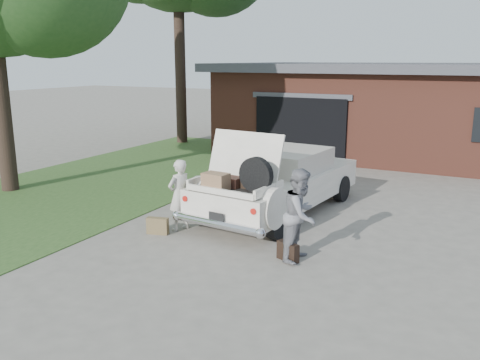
% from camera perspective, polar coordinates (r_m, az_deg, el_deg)
% --- Properties ---
extents(ground, '(90.00, 90.00, 0.00)m').
position_cam_1_polar(ground, '(9.91, -1.59, -6.92)').
color(ground, gray).
rests_on(ground, ground).
extents(grass_strip, '(6.00, 16.00, 0.02)m').
position_cam_1_polar(grass_strip, '(15.35, -14.33, 0.06)').
color(grass_strip, '#2D4C1E').
rests_on(grass_strip, ground).
extents(house, '(12.80, 7.80, 3.30)m').
position_cam_1_polar(house, '(20.00, 17.12, 7.74)').
color(house, brown).
rests_on(house, ground).
extents(sedan, '(2.42, 5.15, 2.02)m').
position_cam_1_polar(sedan, '(11.60, 4.36, -0.14)').
color(sedan, white).
rests_on(sedan, ground).
extents(woman_left, '(0.50, 0.62, 1.48)m').
position_cam_1_polar(woman_left, '(10.44, -6.81, -1.70)').
color(woman_left, beige).
rests_on(woman_left, ground).
extents(woman_right, '(0.64, 0.81, 1.64)m').
position_cam_1_polar(woman_right, '(8.86, 6.83, -3.91)').
color(woman_right, gray).
rests_on(woman_right, ground).
extents(suitcase_left, '(0.46, 0.24, 0.34)m').
position_cam_1_polar(suitcase_left, '(10.41, -9.24, -5.10)').
color(suitcase_left, olive).
rests_on(suitcase_left, ground).
extents(suitcase_right, '(0.45, 0.29, 0.33)m').
position_cam_1_polar(suitcase_right, '(9.00, 5.40, -8.01)').
color(suitcase_right, black).
rests_on(suitcase_right, ground).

